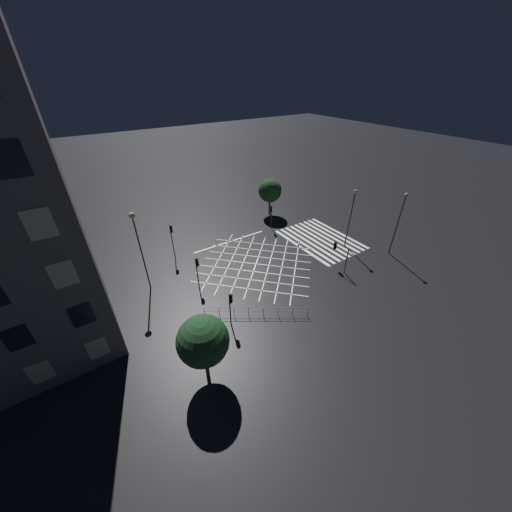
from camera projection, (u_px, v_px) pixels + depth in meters
name	position (u px, v px, depth m)	size (l,w,h in m)	color
ground_plane	(256.00, 264.00, 34.46)	(200.00, 200.00, 0.00)	black
road_markings	(297.00, 247.00, 37.74)	(16.00, 22.52, 0.01)	silver
traffic_light_nw_cross	(231.00, 303.00, 24.99)	(0.36, 0.39, 3.57)	#2D2D30
traffic_light_sw_main	(340.00, 250.00, 32.55)	(2.17, 0.36, 3.26)	#2D2D30
traffic_light_se_cross	(271.00, 212.00, 40.78)	(0.36, 0.39, 3.53)	#2D2D30
traffic_light_ne_cross	(172.00, 235.00, 33.84)	(0.36, 0.39, 4.52)	#2D2D30
traffic_light_median_north	(197.00, 267.00, 29.47)	(0.36, 0.39, 3.65)	#2D2D30
street_lamp_east	(400.00, 217.00, 33.67)	(0.41, 0.41, 8.04)	#2D2D30
street_lamp_west	(352.00, 211.00, 35.21)	(0.43, 0.43, 7.77)	#2D2D30
street_lamp_far	(137.00, 234.00, 27.17)	(0.59, 0.59, 8.79)	#2D2D30
street_tree_near	(270.00, 191.00, 44.25)	(3.62, 3.62, 5.71)	#473323
street_tree_far	(203.00, 341.00, 19.81)	(3.73, 3.73, 5.79)	#473323
pedestrian_railing	(256.00, 310.00, 26.89)	(5.47, 8.19, 1.05)	#B7B7BC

